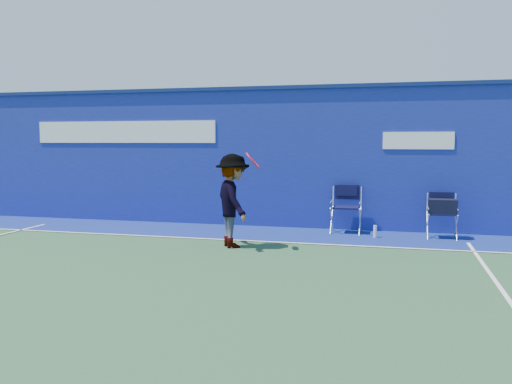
% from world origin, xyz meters
% --- Properties ---
extents(ground, '(80.00, 80.00, 0.00)m').
position_xyz_m(ground, '(0.00, 0.00, 0.00)').
color(ground, '#2A4E2E').
rests_on(ground, ground).
extents(stadium_wall, '(24.00, 0.50, 3.08)m').
position_xyz_m(stadium_wall, '(-0.00, 5.20, 1.55)').
color(stadium_wall, navy).
rests_on(stadium_wall, ground).
extents(out_of_bounds_strip, '(24.00, 1.80, 0.01)m').
position_xyz_m(out_of_bounds_strip, '(0.00, 4.10, 0.00)').
color(out_of_bounds_strip, navy).
rests_on(out_of_bounds_strip, ground).
extents(court_lines, '(24.00, 12.00, 0.01)m').
position_xyz_m(court_lines, '(0.00, 0.60, 0.01)').
color(court_lines, white).
rests_on(court_lines, out_of_bounds_strip).
extents(directors_chair_left, '(0.58, 0.54, 0.98)m').
position_xyz_m(directors_chair_left, '(2.20, 4.62, 0.32)').
color(directors_chair_left, silver).
rests_on(directors_chair_left, ground).
extents(directors_chair_right, '(0.53, 0.47, 0.89)m').
position_xyz_m(directors_chair_right, '(4.06, 4.44, 0.37)').
color(directors_chair_right, silver).
rests_on(directors_chair_right, ground).
extents(water_bottle, '(0.07, 0.07, 0.25)m').
position_xyz_m(water_bottle, '(2.81, 4.18, 0.12)').
color(water_bottle, silver).
rests_on(water_bottle, ground).
extents(tennis_player, '(1.12, 1.24, 1.70)m').
position_xyz_m(tennis_player, '(0.37, 2.62, 0.84)').
color(tennis_player, '#EA4738').
rests_on(tennis_player, ground).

